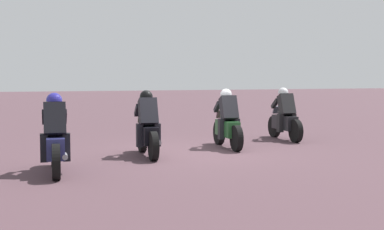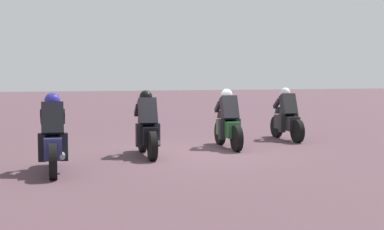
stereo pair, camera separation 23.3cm
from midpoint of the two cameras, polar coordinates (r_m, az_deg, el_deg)
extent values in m
plane|color=#513840|center=(12.66, 0.67, -4.06)|extent=(120.00, 120.00, 0.00)
cylinder|color=black|center=(16.01, 9.59, -1.26)|extent=(0.65, 0.21, 0.64)
cylinder|color=black|center=(14.75, 11.83, -1.74)|extent=(0.65, 0.21, 0.64)
cube|color=black|center=(15.36, 10.67, -0.82)|extent=(1.13, 0.45, 0.40)
ellipsoid|color=black|center=(15.43, 10.53, 0.32)|extent=(0.51, 0.35, 0.24)
cube|color=red|center=(14.90, 11.51, -0.91)|extent=(0.08, 0.17, 0.08)
cylinder|color=#A5A5AD|center=(15.13, 11.78, -1.41)|extent=(0.43, 0.15, 0.10)
cube|color=black|center=(15.24, 10.86, 1.10)|extent=(0.53, 0.45, 0.66)
sphere|color=silver|center=(15.42, 10.52, 2.40)|extent=(0.33, 0.33, 0.30)
cube|color=#585C68|center=(15.79, 9.91, 0.55)|extent=(0.18, 0.28, 0.23)
cube|color=black|center=(15.17, 10.18, -0.88)|extent=(0.20, 0.16, 0.52)
cube|color=black|center=(15.34, 11.54, -0.84)|extent=(0.20, 0.16, 0.52)
cube|color=black|center=(15.50, 9.65, 1.23)|extent=(0.39, 0.14, 0.31)
cube|color=black|center=(15.66, 10.85, 1.25)|extent=(0.39, 0.14, 0.31)
cylinder|color=black|center=(14.10, 3.54, -1.93)|extent=(0.65, 0.22, 0.64)
cylinder|color=black|center=(12.78, 5.40, -2.56)|extent=(0.65, 0.22, 0.64)
cube|color=#25592B|center=(13.42, 4.43, -1.46)|extent=(1.13, 0.47, 0.40)
ellipsoid|color=#25592B|center=(13.49, 4.30, -0.15)|extent=(0.52, 0.36, 0.24)
cube|color=red|center=(12.94, 5.13, -1.58)|extent=(0.08, 0.17, 0.08)
cylinder|color=#A5A5AD|center=(13.15, 5.56, -2.15)|extent=(0.43, 0.16, 0.10)
cube|color=black|center=(13.28, 4.58, 0.73)|extent=(0.53, 0.46, 0.66)
sphere|color=silver|center=(13.48, 4.29, 2.23)|extent=(0.34, 0.34, 0.30)
cube|color=#7C5664|center=(13.87, 3.79, 0.13)|extent=(0.19, 0.28, 0.23)
cube|color=black|center=(13.24, 3.77, -1.53)|extent=(0.20, 0.16, 0.52)
cube|color=black|center=(13.37, 5.40, -1.49)|extent=(0.20, 0.16, 0.52)
cube|color=black|center=(13.59, 3.35, 0.90)|extent=(0.39, 0.15, 0.31)
cube|color=black|center=(13.70, 4.79, 0.91)|extent=(0.39, 0.15, 0.31)
cylinder|color=black|center=(12.71, -4.90, -2.59)|extent=(0.65, 0.22, 0.64)
cylinder|color=black|center=(11.34, -3.75, -3.39)|extent=(0.65, 0.22, 0.64)
cube|color=black|center=(12.00, -4.36, -2.11)|extent=(1.13, 0.45, 0.40)
ellipsoid|color=black|center=(12.07, -4.45, -0.65)|extent=(0.51, 0.36, 0.24)
cube|color=red|center=(11.50, -3.92, -2.28)|extent=(0.08, 0.17, 0.08)
cylinder|color=#A5A5AD|center=(11.70, -3.29, -2.91)|extent=(0.43, 0.15, 0.10)
cube|color=black|center=(11.86, -4.29, 0.33)|extent=(0.53, 0.46, 0.66)
sphere|color=black|center=(12.06, -4.48, 2.01)|extent=(0.33, 0.33, 0.30)
cube|color=#5B6E52|center=(12.46, -4.77, -0.32)|extent=(0.19, 0.28, 0.23)
cube|color=black|center=(11.85, -5.22, -2.20)|extent=(0.20, 0.16, 0.52)
cube|color=black|center=(11.92, -3.32, -2.15)|extent=(0.20, 0.16, 0.52)
cube|color=black|center=(12.20, -5.44, 0.53)|extent=(0.39, 0.15, 0.31)
cube|color=black|center=(12.26, -3.77, 0.55)|extent=(0.39, 0.15, 0.31)
cylinder|color=black|center=(10.92, -14.23, -3.79)|extent=(0.65, 0.22, 0.64)
cylinder|color=black|center=(9.53, -14.18, -4.92)|extent=(0.65, 0.22, 0.64)
cube|color=navy|center=(10.20, -14.23, -3.32)|extent=(1.13, 0.45, 0.40)
ellipsoid|color=navy|center=(10.27, -14.26, -1.59)|extent=(0.51, 0.36, 0.24)
cube|color=red|center=(9.69, -14.21, -3.58)|extent=(0.08, 0.17, 0.08)
cylinder|color=#A5A5AD|center=(9.87, -13.27, -4.31)|extent=(0.43, 0.15, 0.10)
cube|color=black|center=(10.05, -14.28, -0.45)|extent=(0.53, 0.46, 0.66)
sphere|color=navy|center=(10.25, -14.32, 1.54)|extent=(0.33, 0.33, 0.30)
cube|color=#4F8B7B|center=(10.66, -14.28, -1.17)|extent=(0.18, 0.28, 0.23)
cube|color=black|center=(10.08, -15.36, -3.42)|extent=(0.20, 0.16, 0.52)
cube|color=black|center=(10.08, -13.09, -3.38)|extent=(0.20, 0.16, 0.52)
cube|color=black|center=(10.43, -15.28, -0.20)|extent=(0.39, 0.15, 0.31)
cube|color=black|center=(10.43, -13.30, -0.16)|extent=(0.39, 0.15, 0.31)
camera|label=1|loc=(0.12, -89.47, 0.04)|focal=49.07mm
camera|label=2|loc=(0.12, 90.53, -0.04)|focal=49.07mm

